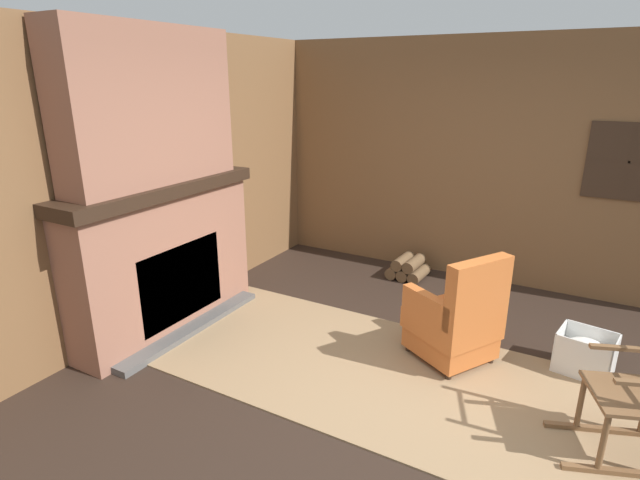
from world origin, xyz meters
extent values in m
plane|color=#2D2119|center=(0.00, 0.00, 0.00)|extent=(14.00, 14.00, 0.00)
cube|color=brown|center=(-2.65, 0.00, 1.34)|extent=(0.06, 5.83, 2.68)
cube|color=brown|center=(0.00, 2.65, 1.34)|extent=(5.83, 0.06, 2.68)
cube|color=#382619|center=(1.16, 2.60, 1.47)|extent=(0.75, 0.02, 0.74)
cube|color=silver|center=(1.16, 2.61, 1.47)|extent=(0.71, 0.01, 0.70)
cube|color=#382619|center=(1.16, 2.60, 1.47)|extent=(0.02, 0.02, 0.70)
cube|color=#382619|center=(1.16, 2.60, 1.47)|extent=(0.71, 0.02, 0.02)
cube|color=#93604C|center=(-2.41, 0.00, 0.63)|extent=(0.40, 1.88, 1.26)
cube|color=black|center=(-2.25, 0.00, 0.47)|extent=(0.08, 0.98, 0.71)
cube|color=#565451|center=(-2.13, 0.00, 0.03)|extent=(0.16, 1.70, 0.06)
cube|color=black|center=(-2.41, 0.00, 1.32)|extent=(0.50, 1.98, 0.11)
cube|color=#93604C|center=(-2.41, 0.00, 2.01)|extent=(0.35, 1.66, 1.28)
cube|color=#997A56|center=(-0.38, 0.22, 0.01)|extent=(3.85, 1.70, 0.01)
cube|color=#C6662D|center=(0.06, 0.72, 0.18)|extent=(0.78, 0.77, 0.24)
cube|color=#C6662D|center=(0.06, 0.72, 0.33)|extent=(0.82, 0.81, 0.18)
cube|color=#C6662D|center=(0.26, 0.59, 0.69)|extent=(0.40, 0.56, 0.53)
cube|color=#C6662D|center=(-0.09, 0.51, 0.52)|extent=(0.51, 0.35, 0.20)
cube|color=#C6662D|center=(0.16, 0.94, 0.52)|extent=(0.51, 0.35, 0.20)
cylinder|color=#332319|center=(-0.27, 0.64, 0.03)|extent=(0.07, 0.07, 0.06)
cylinder|color=#332319|center=(-0.03, 1.04, 0.03)|extent=(0.07, 0.07, 0.06)
cylinder|color=#332319|center=(0.15, 0.39, 0.03)|extent=(0.07, 0.07, 0.06)
cylinder|color=#332319|center=(0.38, 0.79, 0.03)|extent=(0.07, 0.07, 0.06)
cube|color=brown|center=(1.37, -0.06, 0.02)|extent=(0.76, 0.32, 0.04)
cube|color=brown|center=(1.23, 0.30, 0.02)|extent=(0.76, 0.32, 0.04)
cylinder|color=brown|center=(1.19, -0.13, 0.23)|extent=(0.05, 0.05, 0.38)
cylinder|color=brown|center=(1.05, 0.23, 0.23)|extent=(0.05, 0.05, 0.38)
cube|color=brown|center=(1.30, 0.12, 0.43)|extent=(0.59, 0.59, 0.02)
cube|color=brown|center=(1.23, 0.30, 0.64)|extent=(0.40, 0.18, 0.02)
cylinder|color=brown|center=(-0.99, 2.23, 0.07)|extent=(0.16, 0.41, 0.14)
cylinder|color=brown|center=(-0.85, 2.22, 0.07)|extent=(0.16, 0.41, 0.14)
cylinder|color=brown|center=(-0.71, 2.22, 0.07)|extent=(0.16, 0.41, 0.14)
cylinder|color=brown|center=(-0.92, 2.23, 0.19)|extent=(0.16, 0.41, 0.14)
cylinder|color=brown|center=(-0.78, 2.22, 0.19)|extent=(0.16, 0.41, 0.14)
cube|color=white|center=(1.05, 1.03, 0.01)|extent=(0.46, 0.40, 0.01)
cube|color=white|center=(1.25, 0.99, 0.17)|extent=(0.07, 0.33, 0.34)
cube|color=white|center=(0.85, 1.06, 0.17)|extent=(0.07, 0.33, 0.34)
cube|color=white|center=(1.08, 1.19, 0.17)|extent=(0.41, 0.08, 0.34)
cube|color=white|center=(1.02, 0.87, 0.17)|extent=(0.41, 0.08, 0.34)
ellipsoid|color=white|center=(1.05, 1.03, 0.19)|extent=(0.37, 0.32, 0.20)
ellipsoid|color=silver|center=(-2.45, -0.25, 1.41)|extent=(0.10, 0.10, 0.08)
cylinder|color=white|center=(-2.45, -0.25, 1.52)|extent=(0.06, 0.06, 0.14)
cube|color=gray|center=(-2.45, 0.25, 1.44)|extent=(0.16, 0.22, 0.15)
cube|color=silver|center=(-2.37, 0.25, 1.45)|extent=(0.01, 0.04, 0.02)
camera|label=1|loc=(0.92, -3.02, 2.26)|focal=28.00mm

